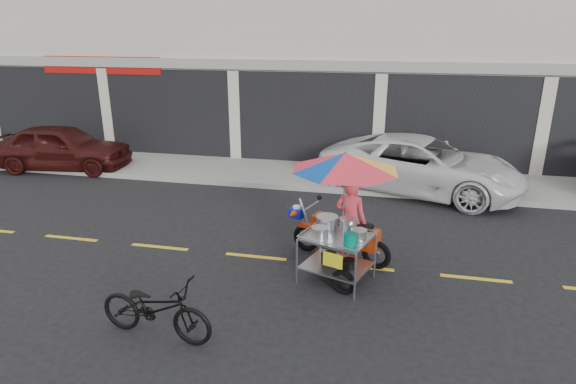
% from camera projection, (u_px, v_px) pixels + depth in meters
% --- Properties ---
extents(ground, '(90.00, 90.00, 0.00)m').
position_uv_depth(ground, '(361.00, 267.00, 8.82)').
color(ground, black).
extents(sidewalk, '(45.00, 3.00, 0.15)m').
position_uv_depth(sidewalk, '(375.00, 177.00, 13.88)').
color(sidewalk, gray).
rests_on(sidewalk, ground).
extents(shophouse_block, '(36.00, 8.11, 10.40)m').
position_uv_depth(shophouse_block, '(471.00, 25.00, 16.66)').
color(shophouse_block, beige).
rests_on(shophouse_block, ground).
extents(centerline, '(42.00, 0.10, 0.01)m').
position_uv_depth(centerline, '(361.00, 267.00, 8.82)').
color(centerline, gold).
rests_on(centerline, ground).
extents(maroon_sedan, '(4.27, 2.12, 1.40)m').
position_uv_depth(maroon_sedan, '(61.00, 147.00, 14.67)').
color(maroon_sedan, '#370F0D').
rests_on(maroon_sedan, ground).
extents(white_pickup, '(5.70, 3.85, 1.45)m').
position_uv_depth(white_pickup, '(421.00, 165.00, 12.68)').
color(white_pickup, silver).
rests_on(white_pickup, ground).
extents(near_bicycle, '(1.79, 0.79, 0.91)m').
position_uv_depth(near_bicycle, '(156.00, 308.00, 6.71)').
color(near_bicycle, black).
rests_on(near_bicycle, ground).
extents(food_vendor_rig, '(2.29, 2.33, 2.33)m').
position_uv_depth(food_vendor_rig, '(345.00, 195.00, 8.16)').
color(food_vendor_rig, black).
rests_on(food_vendor_rig, ground).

